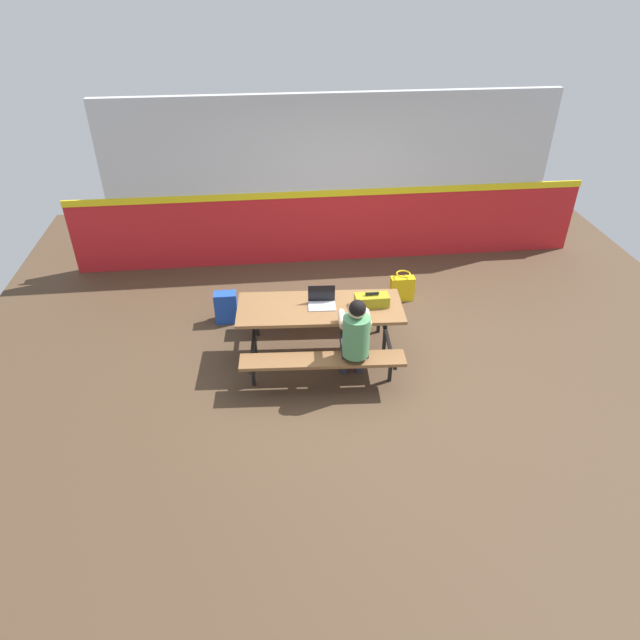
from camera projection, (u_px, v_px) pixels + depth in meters
name	position (u px, v px, depth m)	size (l,w,h in m)	color
ground_plane	(356.00, 355.00, 7.12)	(10.00, 10.00, 0.02)	#4C3826
accent_backdrop	(331.00, 186.00, 8.60)	(8.00, 0.14, 2.60)	red
picnic_table_main	(320.00, 318.00, 6.75)	(2.00, 1.66, 0.74)	brown
student_nearer	(355.00, 335.00, 6.23)	(0.38, 0.53, 1.21)	#2D2D38
laptop_silver	(322.00, 302.00, 6.67)	(0.33, 0.24, 0.22)	silver
toolbox_grey	(372.00, 300.00, 6.64)	(0.40, 0.18, 0.18)	olive
backpack_dark	(226.00, 307.00, 7.63)	(0.30, 0.22, 0.44)	#1E47B2
tote_bag_bright	(402.00, 288.00, 8.11)	(0.34, 0.21, 0.43)	yellow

